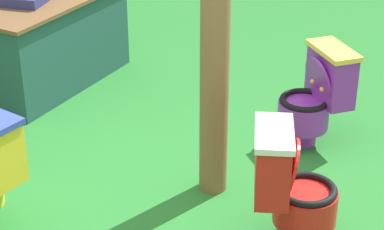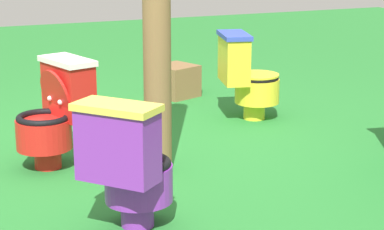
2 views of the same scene
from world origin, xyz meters
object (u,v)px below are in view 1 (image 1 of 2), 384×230
object	(u,v)px
toilet_purple	(316,96)
toilet_red	(290,186)
vendor_table	(42,39)
wooden_post	(215,36)

from	to	relation	value
toilet_purple	toilet_red	bearing A→B (deg)	145.08
toilet_purple	vendor_table	bearing A→B (deg)	44.55
vendor_table	wooden_post	xyz separation A→B (m)	(-1.02, -1.94, 0.67)
vendor_table	wooden_post	bearing A→B (deg)	-117.76
toilet_purple	vendor_table	xyz separation A→B (m)	(0.16, 2.40, 0.02)
toilet_red	toilet_purple	bearing A→B (deg)	169.25
toilet_purple	vendor_table	world-z (taller)	vendor_table
toilet_red	wooden_post	distance (m)	0.98
wooden_post	toilet_purple	bearing A→B (deg)	-28.33
wooden_post	vendor_table	bearing A→B (deg)	62.24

